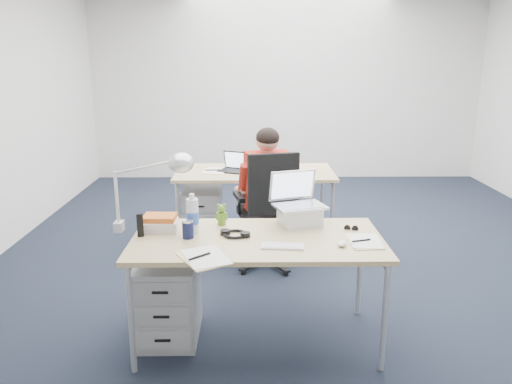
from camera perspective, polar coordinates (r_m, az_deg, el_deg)
floor at (r=4.74m, az=6.36°, el=-7.92°), size 7.00×7.00×0.00m
room at (r=4.38m, az=7.02°, el=13.25°), size 6.02×7.02×2.80m
desk_near at (r=3.22m, az=0.15°, el=-6.01°), size 1.60×0.80×0.73m
desk_far at (r=5.10m, az=-0.14°, el=1.90°), size 1.60×0.80×0.73m
office_chair at (r=4.54m, az=1.29°, el=-4.77°), size 0.82×0.82×1.08m
seated_person at (r=4.60m, az=0.78°, el=-0.18°), size 0.49×0.73×1.25m
drawer_pedestal_near at (r=3.48m, az=-10.02°, el=-11.92°), size 0.40×0.50×0.55m
drawer_pedestal_far at (r=5.18m, az=-6.18°, el=-2.68°), size 0.40×0.50×0.55m
silver_laptop at (r=3.41m, az=5.06°, el=-0.88°), size 0.40×0.36×0.35m
wireless_keyboard at (r=3.05m, az=3.06°, el=-6.18°), size 0.26×0.13×0.01m
computer_mouse at (r=3.10m, az=9.82°, el=-5.85°), size 0.08×0.10×0.03m
headphones at (r=3.23m, az=-2.40°, el=-4.73°), size 0.25×0.22×0.03m
can_koozie at (r=3.20m, az=-7.80°, el=-4.22°), size 0.09×0.09×0.12m
water_bottle at (r=3.27m, az=-7.28°, el=-2.44°), size 0.09×0.09×0.26m
bear_figurine at (r=3.43m, az=-3.95°, el=-2.55°), size 0.09×0.08×0.15m
book_stack at (r=3.38m, az=-10.87°, el=-3.48°), size 0.25×0.20×0.10m
cordless_phone at (r=3.28m, az=-13.10°, el=-3.71°), size 0.04×0.03×0.15m
papers_left at (r=2.88m, az=-6.03°, el=-7.52°), size 0.34×0.38×0.01m
papers_right at (r=3.19m, az=12.26°, el=-5.58°), size 0.19×0.27×0.01m
sunglasses at (r=3.40m, az=10.82°, el=-4.10°), size 0.10×0.07×0.02m
desk_lamp at (r=3.32m, az=-12.93°, el=0.10°), size 0.51×0.32×0.55m
dark_laptop at (r=5.05m, az=-2.63°, el=3.48°), size 0.37×0.37×0.21m
far_cup at (r=5.13m, az=2.26°, el=3.07°), size 0.09×0.09×0.10m
far_papers at (r=5.09m, az=-4.73°, el=2.39°), size 0.27×0.35×0.01m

